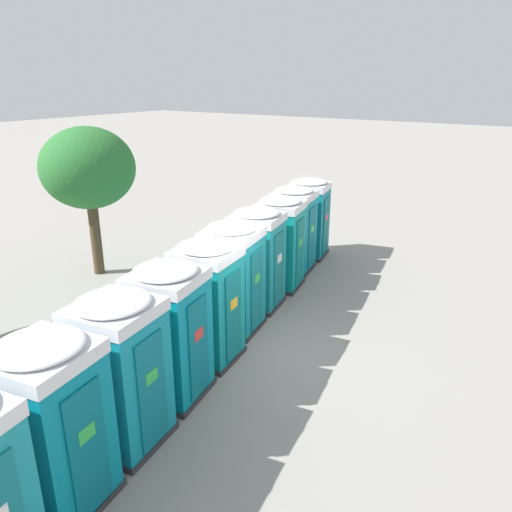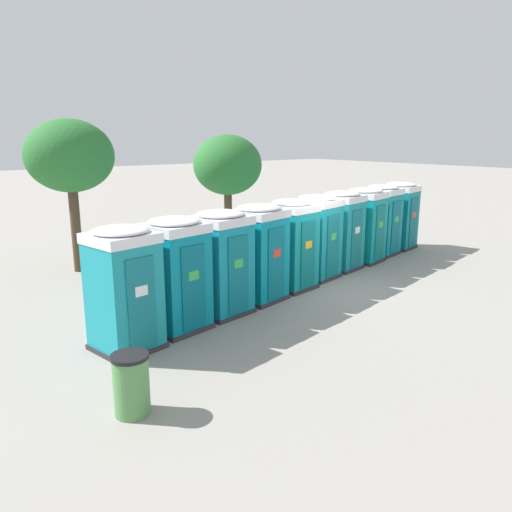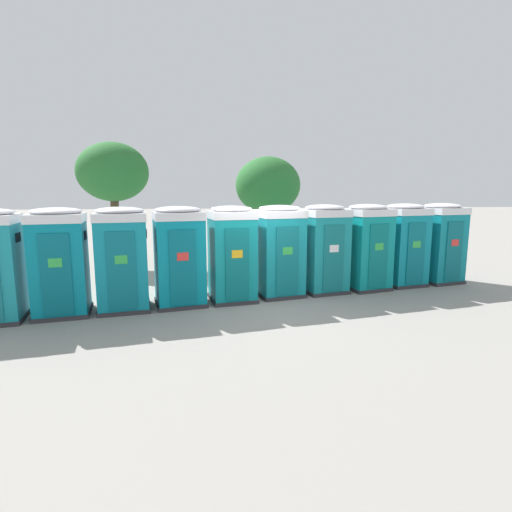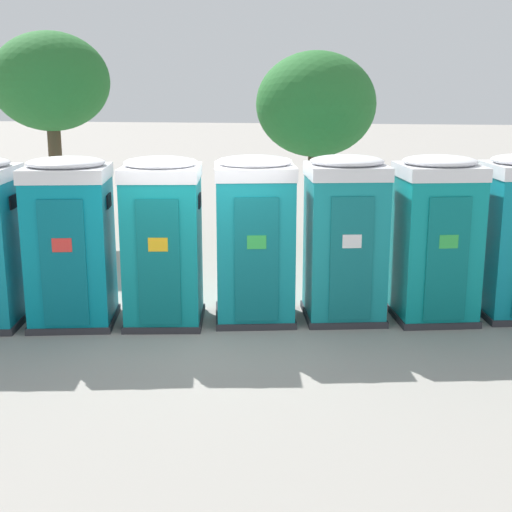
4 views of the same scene
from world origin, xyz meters
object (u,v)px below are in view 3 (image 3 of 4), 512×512
(street_tree_0, at_px, (268,186))
(portapotty_9, at_px, (440,243))
(portapotty_3, at_px, (179,256))
(portapotty_8, at_px, (403,244))
(portapotty_5, at_px, (279,250))
(street_tree_1, at_px, (113,173))
(portapotty_2, at_px, (122,259))
(portapotty_1, at_px, (60,261))
(portapotty_6, at_px, (324,248))
(portapotty_7, at_px, (367,247))
(portapotty_4, at_px, (232,253))

(street_tree_0, bearing_deg, portapotty_9, -42.39)
(portapotty_3, relative_size, portapotty_8, 1.00)
(portapotty_5, relative_size, street_tree_1, 0.53)
(portapotty_2, height_order, street_tree_0, street_tree_0)
(portapotty_3, distance_m, portapotty_9, 8.30)
(portapotty_1, distance_m, portapotty_2, 1.38)
(portapotty_3, xyz_separation_m, portapotty_6, (4.07, 0.83, 0.00))
(portapotty_7, bearing_deg, street_tree_0, 113.34)
(portapotty_1, bearing_deg, portapotty_8, 10.86)
(portapotty_5, relative_size, portapotty_6, 1.00)
(portapotty_7, bearing_deg, portapotty_6, -172.87)
(portapotty_1, xyz_separation_m, portapotty_5, (5.43, 1.06, 0.00))
(portapotty_2, distance_m, portapotty_4, 2.77)
(portapotty_9, xyz_separation_m, street_tree_1, (-10.87, 4.29, 2.32))
(portapotty_3, xyz_separation_m, portapotty_5, (2.71, 0.58, 0.00))
(portapotty_1, relative_size, portapotty_7, 1.00)
(portapotty_6, bearing_deg, portapotty_4, -167.49)
(portapotty_1, xyz_separation_m, portapotty_7, (8.17, 1.48, 0.00))
(portapotty_6, height_order, portapotty_7, same)
(portapotty_7, distance_m, portapotty_8, 1.39)
(portapotty_6, distance_m, portapotty_8, 2.77)
(portapotty_5, distance_m, portapotty_8, 4.15)
(portapotty_5, relative_size, portapotty_9, 1.00)
(portapotty_4, bearing_deg, portapotty_9, 11.07)
(portapotty_6, distance_m, street_tree_0, 5.55)
(portapotty_4, distance_m, portapotty_7, 4.15)
(portapotty_6, relative_size, street_tree_0, 0.59)
(portapotty_7, relative_size, street_tree_1, 0.53)
(portapotty_4, height_order, portapotty_5, same)
(street_tree_1, bearing_deg, portapotty_5, -44.16)
(portapotty_4, xyz_separation_m, street_tree_0, (1.92, 5.77, 1.84))
(portapotty_8, xyz_separation_m, street_tree_0, (-3.50, 4.66, 1.84))
(portapotty_8, bearing_deg, portapotty_5, -169.39)
(portapotty_7, bearing_deg, portapotty_1, -169.70)
(portapotty_7, bearing_deg, portapotty_9, 11.60)
(street_tree_1, bearing_deg, portapotty_8, -25.36)
(portapotty_7, relative_size, street_tree_0, 0.59)
(portapotty_1, bearing_deg, street_tree_1, 89.95)
(portapotty_8, height_order, street_tree_1, street_tree_1)
(portapotty_5, relative_size, portapotty_8, 1.00)
(portapotty_2, distance_m, street_tree_0, 8.01)
(portapotty_8, height_order, portapotty_9, same)
(portapotty_5, bearing_deg, street_tree_1, 135.84)
(portapotty_4, height_order, portapotty_8, same)
(portapotty_1, distance_m, portapotty_8, 9.69)
(portapotty_8, bearing_deg, portapotty_4, -168.42)
(portapotty_3, distance_m, portapotty_4, 1.38)
(portapotty_6, relative_size, portapotty_7, 1.00)
(portapotty_7, distance_m, street_tree_1, 9.77)
(portapotty_6, bearing_deg, portapotty_7, 7.13)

